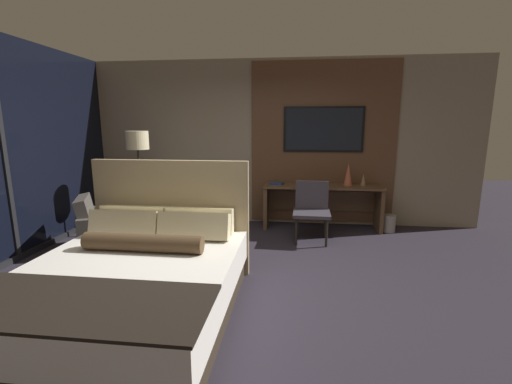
# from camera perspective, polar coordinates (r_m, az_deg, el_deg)

# --- Properties ---
(ground_plane) EXTENTS (16.00, 16.00, 0.00)m
(ground_plane) POSITION_cam_1_polar(r_m,az_deg,el_deg) (3.82, -2.20, -15.57)
(ground_plane) COLOR #28232D
(wall_back_tv_panel) EXTENTS (7.20, 0.09, 2.80)m
(wall_back_tv_panel) POSITION_cam_1_polar(r_m,az_deg,el_deg) (5.98, 2.87, 8.13)
(wall_back_tv_panel) COLOR gray
(wall_back_tv_panel) RESTS_ON ground_plane
(wall_left_window) EXTENTS (0.06, 6.00, 2.80)m
(wall_left_window) POSITION_cam_1_polar(r_m,az_deg,el_deg) (5.18, -36.52, 4.64)
(wall_left_window) COLOR black
(wall_left_window) RESTS_ON ground_plane
(bed) EXTENTS (1.82, 2.17, 1.32)m
(bed) POSITION_cam_1_polar(r_m,az_deg,el_deg) (3.40, -19.36, -13.46)
(bed) COLOR #33281E
(bed) RESTS_ON ground_plane
(desk) EXTENTS (1.92, 0.52, 0.73)m
(desk) POSITION_cam_1_polar(r_m,az_deg,el_deg) (5.82, 10.90, -1.03)
(desk) COLOR brown
(desk) RESTS_ON ground_plane
(tv) EXTENTS (1.32, 0.04, 0.74)m
(tv) POSITION_cam_1_polar(r_m,az_deg,el_deg) (5.90, 11.17, 10.22)
(tv) COLOR black
(desk_chair) EXTENTS (0.55, 0.55, 0.88)m
(desk_chair) POSITION_cam_1_polar(r_m,az_deg,el_deg) (5.19, 9.27, -2.34)
(desk_chair) COLOR #38333D
(desk_chair) RESTS_ON ground_plane
(armchair_by_window) EXTENTS (1.05, 1.07, 0.77)m
(armchair_by_window) POSITION_cam_1_polar(r_m,az_deg,el_deg) (5.23, -23.20, -5.96)
(armchair_by_window) COLOR #47423D
(armchair_by_window) RESTS_ON ground_plane
(floor_lamp) EXTENTS (0.34, 0.34, 1.62)m
(floor_lamp) POSITION_cam_1_polar(r_m,az_deg,el_deg) (5.61, -19.10, 6.87)
(floor_lamp) COLOR #282623
(floor_lamp) RESTS_ON ground_plane
(vase_tall) EXTENTS (0.14, 0.14, 0.36)m
(vase_tall) POSITION_cam_1_polar(r_m,az_deg,el_deg) (5.81, 15.11, 2.87)
(vase_tall) COLOR #B2563D
(vase_tall) RESTS_ON desk
(vase_short) EXTENTS (0.09, 0.09, 0.19)m
(vase_short) POSITION_cam_1_polar(r_m,az_deg,el_deg) (5.87, 17.45, 1.97)
(vase_short) COLOR #846647
(vase_short) RESTS_ON desk
(book) EXTENTS (0.24, 0.18, 0.03)m
(book) POSITION_cam_1_polar(r_m,az_deg,el_deg) (5.74, 3.46, 1.45)
(book) COLOR navy
(book) RESTS_ON desk
(waste_bin) EXTENTS (0.22, 0.22, 0.28)m
(waste_bin) POSITION_cam_1_polar(r_m,az_deg,el_deg) (5.99, 21.21, -4.87)
(waste_bin) COLOR gray
(waste_bin) RESTS_ON ground_plane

